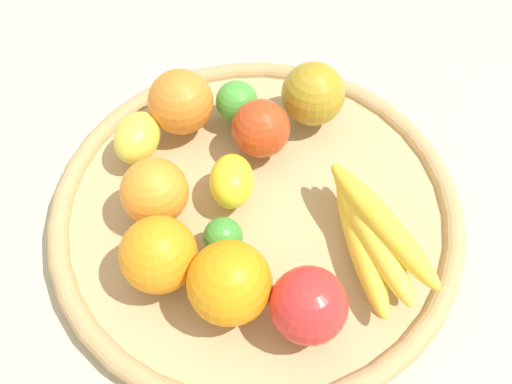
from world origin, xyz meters
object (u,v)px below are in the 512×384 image
Objects in this scene: apple_1 at (311,305)px; apple_0 at (261,129)px; apple_2 at (313,94)px; lime_1 at (223,237)px; orange_2 at (158,255)px; banana_bunch at (371,233)px; lemon_1 at (137,138)px; orange_3 at (229,283)px; orange_1 at (181,102)px; lemon_0 at (232,181)px; lime_0 at (237,102)px; orange_0 at (154,192)px.

apple_0 is (-0.22, 0.03, -0.00)m from apple_1.
apple_2 reaches higher than lime_1.
lime_1 is 0.54× the size of orange_2.
apple_2 reaches higher than banana_bunch.
orange_3 is at bearing 11.06° from lemon_1.
orange_2 is at bearing -21.10° from orange_1.
orange_1 is at bearing -168.56° from lemon_0.
lemon_0 is 0.80× the size of orange_3.
orange_1 is at bearing 178.27° from lime_1.
lime_0 is at bearing 159.13° from lemon_0.
lime_0 is at bearing 157.47° from lime_1.
lemon_1 is at bearing -168.94° from orange_3.
orange_3 is (0.13, 0.04, 0.00)m from orange_0.
orange_1 is at bearing -104.23° from apple_2.
orange_1 is (-0.11, 0.06, 0.00)m from orange_0.
orange_3 is at bearing -124.08° from apple_1.
lime_0 is 0.16m from orange_0.
orange_3 is at bearing -18.46° from lemon_0.
lemon_0 is 0.38× the size of banana_bunch.
apple_2 is at bearing 123.84° from orange_2.
lemon_1 is 1.63× the size of lime_1.
orange_2 is (0.01, -0.07, 0.02)m from lime_1.
orange_2 reaches higher than banana_bunch.
orange_3 is at bearing 46.65° from orange_2.
orange_3 is (0.12, -0.04, 0.02)m from lemon_0.
lemon_1 reaches higher than lemon_0.
lime_0 is 1.23× the size of lime_1.
orange_3 reaches higher than apple_2.
banana_bunch is at bearing 30.99° from orange_1.
lime_0 is 0.06m from apple_0.
orange_1 is at bearing 158.90° from orange_2.
orange_0 is at bearing 169.62° from orange_2.
lime_1 is (-0.06, 0.01, -0.02)m from orange_3.
orange_2 is at bearing -133.35° from orange_3.
apple_2 is at bearing 75.77° from orange_1.
orange_0 reaches higher than lemon_1.
apple_1 reaches higher than lemon_1.
apple_1 is at bearing -3.76° from lime_0.
lemon_0 is 1.28× the size of lime_0.
lemon_0 is 0.17m from apple_1.
apple_1 is (0.17, 0.02, 0.01)m from lemon_0.
lime_0 is at bearing 176.24° from apple_1.
orange_0 is at bearing -141.37° from lime_1.
orange_0 is (-0.01, -0.08, 0.01)m from lemon_0.
orange_3 is 1.06× the size of orange_1.
lemon_0 is 1.59× the size of lime_1.
apple_0 is at bearing 144.47° from lime_1.
lemon_0 is at bearing 41.75° from lemon_1.
banana_bunch reaches higher than lemon_0.
lemon_0 is 0.89× the size of apple_1.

